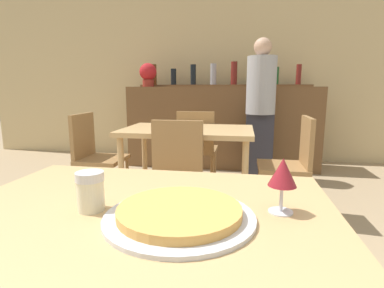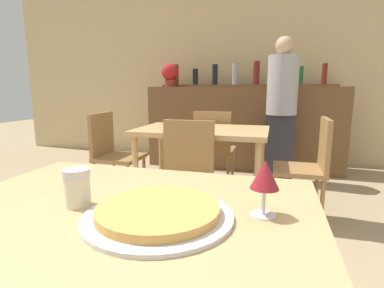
% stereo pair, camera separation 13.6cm
% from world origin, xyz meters
% --- Properties ---
extents(wall_back, '(8.00, 0.05, 2.80)m').
position_xyz_m(wall_back, '(0.00, 3.95, 1.40)').
color(wall_back, '#D1B784').
rests_on(wall_back, ground_plane).
extents(dining_table_near, '(1.14, 0.89, 0.74)m').
position_xyz_m(dining_table_near, '(0.00, 0.00, 0.67)').
color(dining_table_near, tan).
rests_on(dining_table_near, ground_plane).
extents(dining_table_far, '(1.12, 0.71, 0.75)m').
position_xyz_m(dining_table_far, '(-0.18, 1.76, 0.66)').
color(dining_table_far, tan).
rests_on(dining_table_far, ground_plane).
extents(bar_counter, '(2.60, 0.56, 1.11)m').
position_xyz_m(bar_counter, '(0.00, 3.44, 0.56)').
color(bar_counter, brown).
rests_on(bar_counter, ground_plane).
extents(bar_back_shelf, '(2.39, 0.24, 0.35)m').
position_xyz_m(bar_back_shelf, '(-0.01, 3.58, 1.20)').
color(bar_back_shelf, brown).
rests_on(bar_back_shelf, bar_counter).
extents(chair_far_side_front, '(0.40, 0.40, 0.86)m').
position_xyz_m(chair_far_side_front, '(-0.18, 1.23, 0.50)').
color(chair_far_side_front, olive).
rests_on(chair_far_side_front, ground_plane).
extents(chair_far_side_back, '(0.40, 0.40, 0.86)m').
position_xyz_m(chair_far_side_back, '(-0.18, 2.29, 0.50)').
color(chair_far_side_back, olive).
rests_on(chair_far_side_back, ground_plane).
extents(chair_far_side_left, '(0.40, 0.40, 0.86)m').
position_xyz_m(chair_far_side_left, '(-1.07, 1.76, 0.50)').
color(chair_far_side_left, olive).
rests_on(chair_far_side_left, ground_plane).
extents(chair_far_side_right, '(0.40, 0.40, 0.86)m').
position_xyz_m(chair_far_side_right, '(0.70, 1.76, 0.50)').
color(chair_far_side_right, olive).
rests_on(chair_far_side_right, ground_plane).
extents(pizza_tray, '(0.41, 0.41, 0.04)m').
position_xyz_m(pizza_tray, '(0.13, -0.02, 0.76)').
color(pizza_tray, silver).
rests_on(pizza_tray, dining_table_near).
extents(cheese_shaker, '(0.08, 0.08, 0.11)m').
position_xyz_m(cheese_shaker, '(-0.14, -0.01, 0.80)').
color(cheese_shaker, beige).
rests_on(cheese_shaker, dining_table_near).
extents(person_standing, '(0.34, 0.34, 1.66)m').
position_xyz_m(person_standing, '(0.49, 2.86, 0.90)').
color(person_standing, '#2D2D38').
rests_on(person_standing, ground_plane).
extents(wine_glass, '(0.08, 0.08, 0.16)m').
position_xyz_m(wine_glass, '(0.40, 0.07, 0.85)').
color(wine_glass, silver).
rests_on(wine_glass, dining_table_near).
extents(potted_plant, '(0.24, 0.24, 0.33)m').
position_xyz_m(potted_plant, '(-1.05, 3.39, 1.30)').
color(potted_plant, maroon).
rests_on(potted_plant, bar_counter).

